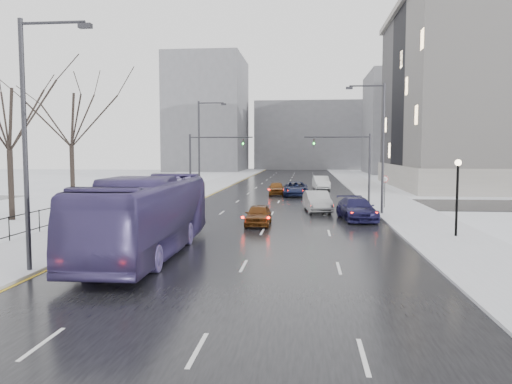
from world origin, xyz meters
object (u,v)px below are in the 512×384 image
(mast_signal_right, at_px, (358,160))
(sedan_right_near, at_px, (317,201))
(sedan_right_cross, at_px, (296,189))
(sedan_center_far, at_px, (276,188))
(no_uturn_sign, at_px, (385,182))
(sedan_right_distant, at_px, (321,183))
(mast_signal_left, at_px, (201,159))
(tree_park_e, at_px, (73,206))
(bus, at_px, (147,215))
(lamppost_r_mid, at_px, (457,186))
(sedan_center_near, at_px, (258,215))
(streetlight_l_far, at_px, (201,144))
(sedan_right_far, at_px, (357,209))
(tree_park_d, at_px, (12,221))
(streetlight_r_mid, at_px, (380,142))
(streetlight_l_near, at_px, (30,133))

(mast_signal_right, relative_size, sedan_right_near, 1.29)
(sedan_right_cross, xyz_separation_m, sedan_center_far, (-2.19, 1.26, -0.04))
(no_uturn_sign, xyz_separation_m, sedan_right_distant, (-4.70, 20.98, -1.40))
(sedan_right_distant, bearing_deg, no_uturn_sign, -82.28)
(mast_signal_left, bearing_deg, mast_signal_right, 0.00)
(tree_park_e, bearing_deg, bus, -56.22)
(lamppost_r_mid, bearing_deg, sedan_right_distant, 100.53)
(no_uturn_sign, height_order, sedan_center_near, no_uturn_sign)
(no_uturn_sign, bearing_deg, sedan_center_near, -133.39)
(sedan_center_far, bearing_deg, sedan_right_cross, -33.70)
(mast_signal_right, distance_m, sedan_center_near, 16.61)
(streetlight_l_far, bearing_deg, sedan_right_distant, 45.69)
(sedan_right_cross, height_order, sedan_right_far, sedan_right_far)
(tree_park_d, distance_m, mast_signal_right, 29.05)
(sedan_center_near, bearing_deg, mast_signal_right, 61.05)
(streetlight_r_mid, xyz_separation_m, sedan_center_near, (-8.67, -6.26, -4.90))
(lamppost_r_mid, xyz_separation_m, sedan_right_distant, (-6.50, 34.98, -2.05))
(streetlight_r_mid, bearing_deg, sedan_right_distant, 98.35)
(sedan_center_far, bearing_deg, no_uturn_sign, -55.73)
(streetlight_l_far, relative_size, sedan_right_far, 1.84)
(lamppost_r_mid, relative_size, sedan_center_near, 1.07)
(mast_signal_left, relative_size, sedan_right_cross, 1.17)
(streetlight_l_near, distance_m, streetlight_l_far, 32.00)
(streetlight_l_near, distance_m, mast_signal_left, 28.05)
(tree_park_d, bearing_deg, streetlight_l_far, 61.85)
(bus, bearing_deg, lamppost_r_mid, 19.66)
(lamppost_r_mid, bearing_deg, mast_signal_left, 135.52)
(sedan_right_distant, bearing_deg, mast_signal_right, -85.46)
(bus, xyz_separation_m, sedan_right_near, (8.30, 17.50, -1.01))
(tree_park_d, distance_m, sedan_right_far, 24.18)
(streetlight_l_near, xyz_separation_m, streetlight_l_far, (0.00, 32.00, 0.00))
(tree_park_d, relative_size, no_uturn_sign, 4.63)
(tree_park_d, xyz_separation_m, streetlight_l_near, (9.63, -14.00, 5.62))
(mast_signal_left, distance_m, bus, 24.27)
(sedan_right_distant, bearing_deg, streetlight_l_far, -139.21)
(mast_signal_left, height_order, sedan_right_distant, mast_signal_left)
(mast_signal_left, distance_m, sedan_center_near, 16.17)
(streetlight_l_far, bearing_deg, sedan_center_far, 31.59)
(no_uturn_sign, xyz_separation_m, bus, (-14.00, -20.04, -0.42))
(streetlight_l_near, bearing_deg, sedan_center_near, 60.84)
(sedan_right_far, bearing_deg, streetlight_l_far, 126.18)
(sedan_right_cross, height_order, sedan_center_far, sedan_right_cross)
(tree_park_e, distance_m, sedan_right_far, 25.42)
(streetlight_r_mid, distance_m, no_uturn_sign, 5.30)
(sedan_right_cross, bearing_deg, sedan_right_near, -82.33)
(streetlight_r_mid, xyz_separation_m, no_uturn_sign, (1.03, 4.00, -3.32))
(bus, distance_m, sedan_right_distant, 42.07)
(streetlight_l_far, distance_m, sedan_right_near, 16.42)
(sedan_center_far, height_order, sedan_right_distant, sedan_right_distant)
(mast_signal_right, bearing_deg, bus, -116.77)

